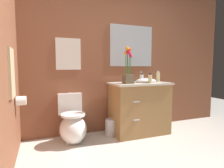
{
  "coord_description": "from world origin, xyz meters",
  "views": [
    {
      "loc": [
        -1.09,
        -1.15,
        1.09
      ],
      "look_at": [
        -0.09,
        1.43,
        0.83
      ],
      "focal_mm": 29.77,
      "sensor_mm": 36.0,
      "label": 1
    }
  ],
  "objects": [
    {
      "name": "hand_wash_bottle",
      "position": [
        0.51,
        1.33,
        0.91
      ],
      "size": [
        0.06,
        0.06,
        0.16
      ],
      "color": "beige",
      "rests_on": "vanity_cabinet"
    },
    {
      "name": "vanity_cabinet",
      "position": [
        0.41,
        1.48,
        0.43
      ],
      "size": [
        0.94,
        0.56,
        1.02
      ],
      "color": "#9E7242",
      "rests_on": "ground_plane"
    },
    {
      "name": "flower_vase",
      "position": [
        0.16,
        1.4,
        1.05
      ],
      "size": [
        0.14,
        0.14,
        0.56
      ],
      "color": "brown",
      "rests_on": "vanity_cabinet"
    },
    {
      "name": "lotion_bottle",
      "position": [
        0.78,
        1.51,
        0.92
      ],
      "size": [
        0.06,
        0.06,
        0.18
      ],
      "color": "beige",
      "rests_on": "vanity_cabinet"
    },
    {
      "name": "hanging_towel",
      "position": [
        -1.37,
        1.03,
        1.02
      ],
      "size": [
        0.03,
        0.28,
        0.52
      ],
      "primitive_type": "cube",
      "color": "tan"
    },
    {
      "name": "soap_bottle",
      "position": [
        0.48,
        1.53,
        0.9
      ],
      "size": [
        0.06,
        0.06,
        0.15
      ],
      "color": "white",
      "rests_on": "vanity_cabinet"
    },
    {
      "name": "wall_mirror",
      "position": [
        0.41,
        1.78,
        1.45
      ],
      "size": [
        0.8,
        0.01,
        0.7
      ],
      "primitive_type": "cube",
      "color": "#B2BCC6"
    },
    {
      "name": "toilet_paper_roll",
      "position": [
        -1.31,
        1.31,
        0.68
      ],
      "size": [
        0.11,
        0.11,
        0.11
      ],
      "primitive_type": "cylinder",
      "rotation": [
        0.0,
        1.57,
        0.0
      ],
      "color": "white"
    },
    {
      "name": "toilet",
      "position": [
        -0.67,
        1.51,
        0.24
      ],
      "size": [
        0.38,
        0.59,
        0.69
      ],
      "color": "white",
      "rests_on": "ground_plane"
    },
    {
      "name": "trash_bin",
      "position": [
        -0.07,
        1.52,
        0.14
      ],
      "size": [
        0.18,
        0.18,
        0.27
      ],
      "color": "#B7B7BC",
      "rests_on": "ground_plane"
    },
    {
      "name": "wall_back",
      "position": [
        0.2,
        1.81,
        1.25
      ],
      "size": [
        4.3,
        0.05,
        2.5
      ],
      "primitive_type": "cube",
      "color": "brown",
      "rests_on": "ground_plane"
    },
    {
      "name": "wall_poster",
      "position": [
        -0.67,
        1.78,
        1.28
      ],
      "size": [
        0.38,
        0.01,
        0.48
      ],
      "primitive_type": "cube",
      "color": "silver"
    }
  ]
}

